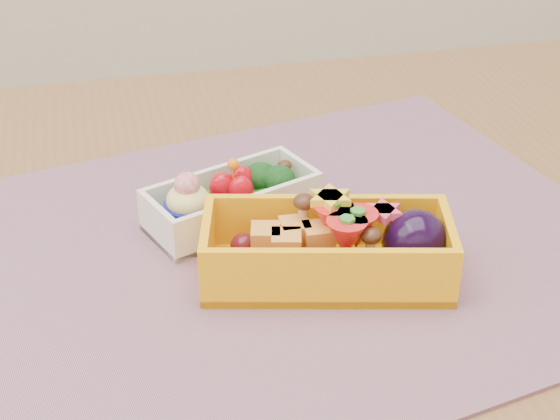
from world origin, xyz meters
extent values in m
cube|color=brown|center=(0.00, 0.00, 0.73)|extent=(1.20, 0.80, 0.04)
cylinder|color=brown|center=(0.54, 0.34, 0.35)|extent=(0.06, 0.06, 0.71)
cube|color=gray|center=(0.01, -0.02, 0.75)|extent=(0.66, 0.56, 0.00)
cube|color=white|center=(-0.02, 0.04, 0.77)|extent=(0.16, 0.11, 0.04)
ellipsoid|color=green|center=(-0.02, 0.04, 0.77)|extent=(0.15, 0.10, 0.02)
cylinder|color=#141796|center=(-0.06, 0.02, 0.77)|extent=(0.04, 0.04, 0.03)
sphere|color=red|center=(-0.06, 0.02, 0.80)|extent=(0.02, 0.02, 0.02)
ellipsoid|color=#BC0712|center=(-0.02, 0.04, 0.78)|extent=(0.02, 0.02, 0.03)
ellipsoid|color=#BC0712|center=(-0.01, 0.03, 0.78)|extent=(0.02, 0.02, 0.03)
ellipsoid|color=#BC0712|center=(0.00, 0.05, 0.78)|extent=(0.02, 0.02, 0.03)
sphere|color=orange|center=(-0.01, 0.04, 0.81)|extent=(0.01, 0.01, 0.01)
ellipsoid|color=black|center=(0.01, 0.05, 0.78)|extent=(0.03, 0.03, 0.02)
ellipsoid|color=black|center=(0.03, 0.05, 0.78)|extent=(0.03, 0.03, 0.02)
ellipsoid|color=#3F2111|center=(0.04, 0.06, 0.79)|extent=(0.01, 0.01, 0.01)
cube|color=#FFAE0D|center=(0.04, -0.06, 0.78)|extent=(0.21, 0.13, 0.05)
ellipsoid|color=#4F0E16|center=(0.00, -0.06, 0.77)|extent=(0.11, 0.07, 0.02)
cube|color=orange|center=(0.01, -0.05, 0.79)|extent=(0.06, 0.05, 0.02)
cone|color=red|center=(0.05, -0.05, 0.80)|extent=(0.04, 0.04, 0.03)
cone|color=red|center=(0.06, -0.07, 0.80)|extent=(0.04, 0.04, 0.03)
cone|color=red|center=(0.05, -0.08, 0.80)|extent=(0.04, 0.04, 0.03)
cylinder|color=yellow|center=(0.05, -0.05, 0.81)|extent=(0.04, 0.04, 0.01)
cylinder|color=#E53F5B|center=(0.08, -0.06, 0.81)|extent=(0.03, 0.03, 0.01)
ellipsoid|color=#3F2111|center=(0.03, -0.04, 0.79)|extent=(0.02, 0.02, 0.01)
ellipsoid|color=#3F2111|center=(0.07, -0.08, 0.79)|extent=(0.02, 0.02, 0.01)
ellipsoid|color=black|center=(0.11, -0.08, 0.79)|extent=(0.05, 0.05, 0.05)
camera|label=1|loc=(-0.12, -0.60, 1.15)|focal=54.95mm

